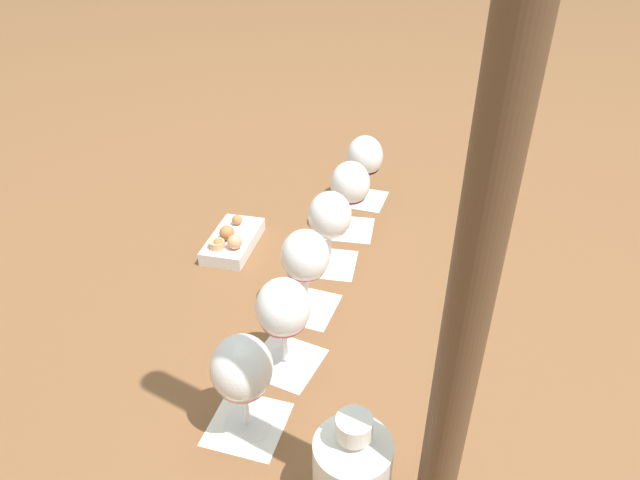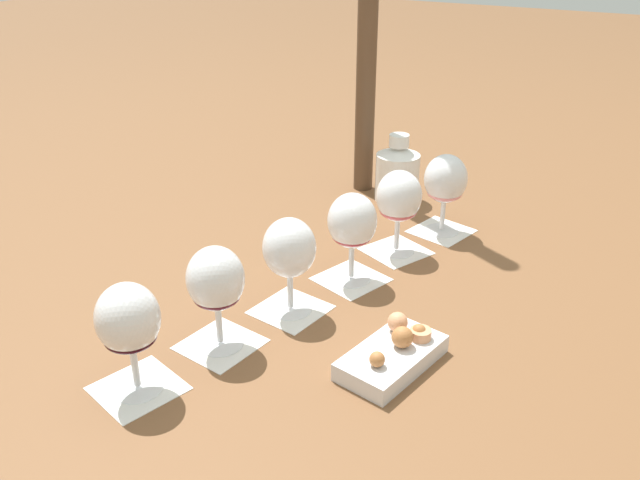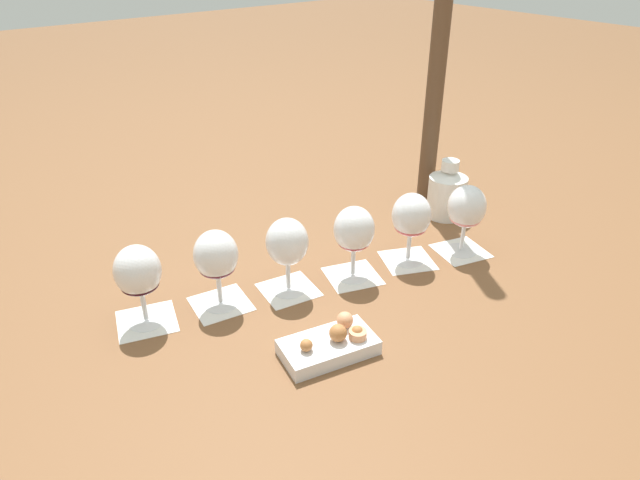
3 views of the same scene
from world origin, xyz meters
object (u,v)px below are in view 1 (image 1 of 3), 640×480
wine_glass_1 (283,312)px  wine_glass_4 (350,187)px  wine_glass_0 (242,372)px  ceramic_vase (352,466)px  wine_glass_3 (330,219)px  wine_glass_5 (365,159)px  umbrella_pole (494,171)px  wine_glass_2 (305,260)px  snack_dish (232,240)px

wine_glass_1 → wine_glass_4: size_ratio=1.00×
wine_glass_0 → ceramic_vase: (-0.12, -0.15, -0.04)m
wine_glass_3 → wine_glass_5: bearing=-16.4°
umbrella_pole → wine_glass_4: bearing=7.1°
wine_glass_2 → wine_glass_3: 0.15m
wine_glass_5 → snack_dish: size_ratio=0.89×
wine_glass_2 → wine_glass_4: (0.28, -0.09, 0.00)m
wine_glass_1 → umbrella_pole: bearing=-143.6°
wine_glass_2 → snack_dish: size_ratio=0.89×
wine_glass_0 → wine_glass_1: 0.14m
wine_glass_5 → snack_dish: (-0.23, 0.29, -0.09)m
wine_glass_0 → wine_glass_3: 0.43m
wine_glass_4 → wine_glass_5: size_ratio=1.00×
wine_glass_0 → umbrella_pole: (-0.15, -0.25, 0.38)m
wine_glass_2 → snack_dish: bearing=40.2°
wine_glass_0 → ceramic_vase: wine_glass_0 is taller
wine_glass_1 → wine_glass_2: bearing=-11.2°
wine_glass_5 → ceramic_vase: wine_glass_5 is taller
wine_glass_5 → ceramic_vase: (-0.82, 0.05, -0.04)m
snack_dish → umbrella_pole: size_ratio=0.19×
wine_glass_1 → wine_glass_3: bearing=-14.1°
wine_glass_0 → wine_glass_3: bearing=-16.0°
wine_glass_1 → wine_glass_5: (0.57, -0.15, -0.00)m
wine_glass_3 → snack_dish: wine_glass_3 is taller
wine_glass_5 → umbrella_pole: size_ratio=0.17×
wine_glass_0 → wine_glass_1: size_ratio=1.00×
wine_glass_3 → ceramic_vase: wine_glass_3 is taller
ceramic_vase → umbrella_pole: 0.44m
umbrella_pole → wine_glass_2: bearing=22.6°
wine_glass_1 → wine_glass_5: same height
snack_dish → umbrella_pole: 0.85m
umbrella_pole → wine_glass_0: bearing=60.0°
wine_glass_2 → ceramic_vase: 0.40m
wine_glass_1 → ceramic_vase: wine_glass_1 is taller
ceramic_vase → umbrella_pole: (-0.03, -0.10, 0.43)m
wine_glass_2 → wine_glass_5: same height
wine_glass_2 → wine_glass_3: (0.14, -0.04, 0.00)m
wine_glass_5 → ceramic_vase: 0.82m
wine_glass_1 → wine_glass_3: (0.29, -0.07, -0.00)m
wine_glass_0 → wine_glass_2: bearing=-15.6°
wine_glass_5 → ceramic_vase: size_ratio=1.07×
wine_glass_1 → wine_glass_4: same height
wine_glass_2 → wine_glass_4: 0.30m
wine_glass_0 → wine_glass_5: (0.70, -0.20, 0.00)m
ceramic_vase → snack_dish: size_ratio=0.84×
wine_glass_0 → umbrella_pole: size_ratio=0.17×
wine_glass_1 → wine_glass_3: same height
wine_glass_1 → ceramic_vase: (-0.25, -0.10, -0.04)m
wine_glass_2 → wine_glass_1: bearing=168.8°
wine_glass_5 → ceramic_vase: bearing=176.4°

